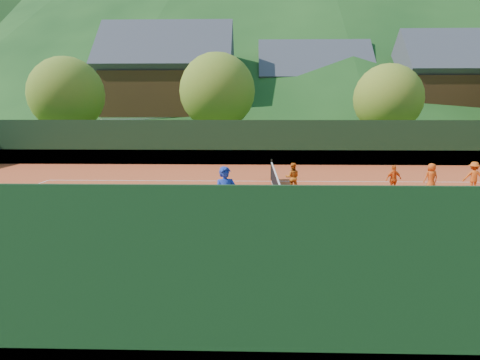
{
  "coord_description": "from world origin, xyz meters",
  "views": [
    {
      "loc": [
        -1.08,
        -16.66,
        3.88
      ],
      "look_at": [
        -1.53,
        0.0,
        1.02
      ],
      "focal_mm": 32.0,
      "sensor_mm": 36.0,
      "label": 1
    }
  ],
  "objects_px": {
    "student_b": "(394,179)",
    "chalet_left": "(169,90)",
    "student_c": "(431,178)",
    "ball_hopper": "(19,207)",
    "student_a": "(292,177)",
    "coach": "(226,198)",
    "student_d": "(474,177)",
    "tennis_net": "(278,193)",
    "chalet_right": "(451,94)",
    "chalet_mid": "(313,97)"
  },
  "relations": [
    {
      "from": "ball_hopper",
      "to": "chalet_left",
      "type": "height_order",
      "value": "chalet_left"
    },
    {
      "from": "coach",
      "to": "student_d",
      "type": "bearing_deg",
      "value": 14.3
    },
    {
      "from": "chalet_mid",
      "to": "student_c",
      "type": "bearing_deg",
      "value": -87.87
    },
    {
      "from": "tennis_net",
      "to": "ball_hopper",
      "type": "height_order",
      "value": "tennis_net"
    },
    {
      "from": "student_c",
      "to": "ball_hopper",
      "type": "height_order",
      "value": "student_c"
    },
    {
      "from": "chalet_mid",
      "to": "chalet_right",
      "type": "xyz_separation_m",
      "value": [
        14.0,
        -4.0,
        0.27
      ]
    },
    {
      "from": "student_b",
      "to": "chalet_left",
      "type": "relative_size",
      "value": 0.09
    },
    {
      "from": "student_a",
      "to": "chalet_left",
      "type": "xyz_separation_m",
      "value": [
        -10.8,
        27.34,
        4.95
      ]
    },
    {
      "from": "student_d",
      "to": "chalet_mid",
      "type": "relative_size",
      "value": 0.11
    },
    {
      "from": "student_a",
      "to": "tennis_net",
      "type": "distance_m",
      "value": 2.78
    },
    {
      "from": "coach",
      "to": "ball_hopper",
      "type": "bearing_deg",
      "value": 168.16
    },
    {
      "from": "coach",
      "to": "chalet_mid",
      "type": "distance_m",
      "value": 38.36
    },
    {
      "from": "student_a",
      "to": "chalet_left",
      "type": "height_order",
      "value": "chalet_left"
    },
    {
      "from": "coach",
      "to": "chalet_left",
      "type": "bearing_deg",
      "value": 88.4
    },
    {
      "from": "chalet_left",
      "to": "chalet_right",
      "type": "distance_m",
      "value": 30.0
    },
    {
      "from": "student_b",
      "to": "chalet_right",
      "type": "relative_size",
      "value": 0.11
    },
    {
      "from": "student_d",
      "to": "chalet_left",
      "type": "distance_m",
      "value": 33.51
    },
    {
      "from": "student_b",
      "to": "coach",
      "type": "bearing_deg",
      "value": 22.51
    },
    {
      "from": "student_b",
      "to": "student_c",
      "type": "distance_m",
      "value": 1.92
    },
    {
      "from": "student_b",
      "to": "chalet_right",
      "type": "distance_m",
      "value": 31.62
    },
    {
      "from": "student_d",
      "to": "chalet_mid",
      "type": "distance_m",
      "value": 31.53
    },
    {
      "from": "student_a",
      "to": "ball_hopper",
      "type": "distance_m",
      "value": 11.21
    },
    {
      "from": "student_d",
      "to": "chalet_right",
      "type": "xyz_separation_m",
      "value": [
        10.89,
        27.08,
        4.54
      ]
    },
    {
      "from": "student_a",
      "to": "coach",
      "type": "bearing_deg",
      "value": 68.32
    },
    {
      "from": "student_b",
      "to": "student_a",
      "type": "bearing_deg",
      "value": -19.43
    },
    {
      "from": "coach",
      "to": "chalet_right",
      "type": "bearing_deg",
      "value": 41.42
    },
    {
      "from": "chalet_left",
      "to": "student_c",
      "type": "bearing_deg",
      "value": -57.7
    },
    {
      "from": "chalet_left",
      "to": "student_d",
      "type": "bearing_deg",
      "value": -54.8
    },
    {
      "from": "student_a",
      "to": "chalet_right",
      "type": "bearing_deg",
      "value": -122.48
    },
    {
      "from": "chalet_mid",
      "to": "student_d",
      "type": "bearing_deg",
      "value": -84.29
    },
    {
      "from": "ball_hopper",
      "to": "chalet_left",
      "type": "xyz_separation_m",
      "value": [
        -1.57,
        33.71,
        4.88
      ]
    },
    {
      "from": "student_a",
      "to": "student_d",
      "type": "relative_size",
      "value": 0.97
    },
    {
      "from": "tennis_net",
      "to": "ball_hopper",
      "type": "xyz_separation_m",
      "value": [
        -8.43,
        -3.71,
        0.25
      ]
    },
    {
      "from": "chalet_mid",
      "to": "chalet_right",
      "type": "height_order",
      "value": "chalet_right"
    },
    {
      "from": "student_a",
      "to": "chalet_mid",
      "type": "height_order",
      "value": "chalet_mid"
    },
    {
      "from": "student_d",
      "to": "chalet_right",
      "type": "relative_size",
      "value": 0.12
    },
    {
      "from": "coach",
      "to": "ball_hopper",
      "type": "xyz_separation_m",
      "value": [
        -6.53,
        -0.39,
        -0.25
      ]
    },
    {
      "from": "student_a",
      "to": "student_c",
      "type": "relative_size",
      "value": 1.02
    },
    {
      "from": "student_a",
      "to": "chalet_left",
      "type": "bearing_deg",
      "value": -65.85
    },
    {
      "from": "chalet_left",
      "to": "ball_hopper",
      "type": "bearing_deg",
      "value": -87.33
    },
    {
      "from": "student_c",
      "to": "ball_hopper",
      "type": "bearing_deg",
      "value": 11.86
    },
    {
      "from": "coach",
      "to": "student_a",
      "type": "distance_m",
      "value": 6.57
    },
    {
      "from": "student_a",
      "to": "chalet_right",
      "type": "height_order",
      "value": "chalet_right"
    },
    {
      "from": "student_b",
      "to": "tennis_net",
      "type": "height_order",
      "value": "student_b"
    },
    {
      "from": "ball_hopper",
      "to": "chalet_right",
      "type": "xyz_separation_m",
      "value": [
        28.43,
        33.71,
        4.49
      ]
    },
    {
      "from": "student_b",
      "to": "student_c",
      "type": "relative_size",
      "value": 0.98
    },
    {
      "from": "coach",
      "to": "student_c",
      "type": "distance_m",
      "value": 10.97
    },
    {
      "from": "tennis_net",
      "to": "chalet_right",
      "type": "relative_size",
      "value": 1.01
    },
    {
      "from": "student_c",
      "to": "student_d",
      "type": "bearing_deg",
      "value": 170.79
    },
    {
      "from": "ball_hopper",
      "to": "chalet_left",
      "type": "distance_m",
      "value": 34.1
    }
  ]
}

